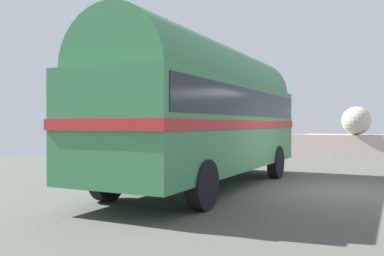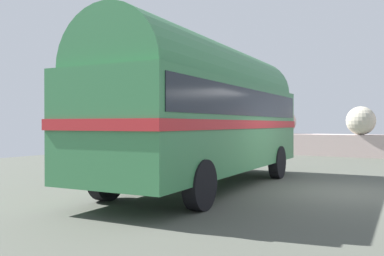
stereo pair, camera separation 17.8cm
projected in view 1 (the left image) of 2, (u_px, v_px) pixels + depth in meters
name	position (u px, v px, depth m)	size (l,w,h in m)	color
ground	(344.00, 192.00, 9.94)	(32.00, 26.00, 0.02)	#474B42
vintage_coach	(206.00, 108.00, 10.61)	(3.16, 8.76, 3.70)	black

